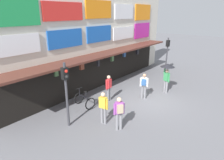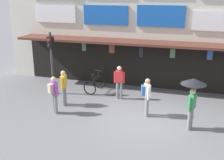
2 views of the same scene
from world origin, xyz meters
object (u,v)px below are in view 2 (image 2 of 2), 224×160
(pedestrian_with_umbrella, at_px, (193,90))
(pedestrian_in_purple, at_px, (64,86))
(pedestrian_in_black, at_px, (54,92))
(traffic_light_near, at_px, (51,53))
(bicycle_parked, at_px, (95,84))
(pedestrian_in_green, at_px, (119,81))
(pedestrian_in_yellow, at_px, (147,94))

(pedestrian_with_umbrella, distance_m, pedestrian_in_purple, 5.81)
(pedestrian_with_umbrella, height_order, pedestrian_in_black, pedestrian_with_umbrella)
(traffic_light_near, relative_size, pedestrian_in_black, 1.90)
(bicycle_parked, height_order, pedestrian_in_black, pedestrian_in_black)
(pedestrian_with_umbrella, relative_size, pedestrian_in_purple, 1.24)
(traffic_light_near, height_order, bicycle_parked, traffic_light_near)
(pedestrian_in_green, bearing_deg, pedestrian_in_black, -132.72)
(bicycle_parked, xyz_separation_m, pedestrian_in_green, (1.51, -0.63, 0.55))
(pedestrian_with_umbrella, height_order, pedestrian_in_purple, pedestrian_with_umbrella)
(pedestrian_with_umbrella, bearing_deg, pedestrian_in_yellow, 159.13)
(traffic_light_near, bearing_deg, pedestrian_with_umbrella, -16.10)
(bicycle_parked, distance_m, pedestrian_with_umbrella, 5.89)
(traffic_light_near, xyz_separation_m, pedestrian_with_umbrella, (6.93, -2.00, -0.50))
(traffic_light_near, xyz_separation_m, bicycle_parked, (1.95, 0.90, -1.75))
(pedestrian_with_umbrella, relative_size, pedestrian_in_green, 1.24)
(bicycle_parked, distance_m, pedestrian_in_yellow, 3.86)
(pedestrian_in_purple, distance_m, pedestrian_in_green, 2.70)
(pedestrian_in_yellow, xyz_separation_m, pedestrian_in_green, (-1.61, 1.56, -0.04))
(bicycle_parked, bearing_deg, pedestrian_in_black, -103.59)
(bicycle_parked, xyz_separation_m, pedestrian_in_black, (-0.74, -3.08, 0.59))
(pedestrian_in_purple, bearing_deg, pedestrian_in_green, 33.25)
(pedestrian_in_yellow, xyz_separation_m, pedestrian_in_black, (-3.87, -0.89, 0.00))
(bicycle_parked, relative_size, pedestrian_in_yellow, 0.74)
(bicycle_parked, distance_m, pedestrian_in_purple, 2.30)
(pedestrian_in_yellow, distance_m, pedestrian_in_black, 3.97)
(pedestrian_in_purple, bearing_deg, traffic_light_near, 134.95)
(bicycle_parked, distance_m, pedestrian_in_green, 1.73)
(pedestrian_in_yellow, xyz_separation_m, pedestrian_in_purple, (-3.87, 0.08, -0.04))
(traffic_light_near, height_order, pedestrian_with_umbrella, traffic_light_near)
(bicycle_parked, height_order, pedestrian_with_umbrella, pedestrian_with_umbrella)
(traffic_light_near, distance_m, pedestrian_in_green, 3.68)
(pedestrian_in_yellow, height_order, pedestrian_in_purple, same)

